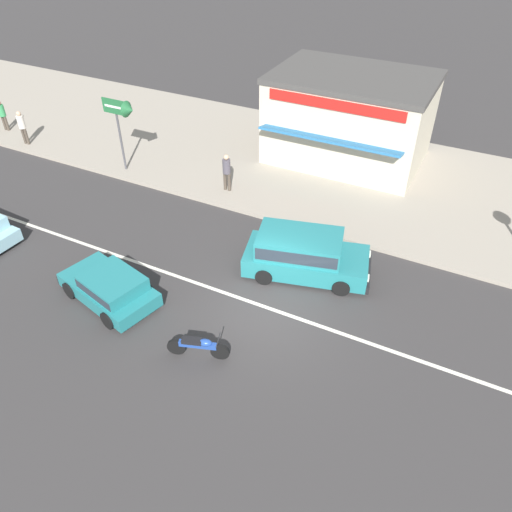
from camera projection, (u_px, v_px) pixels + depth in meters
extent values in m
plane|color=#383535|center=(269.00, 308.00, 16.26)|extent=(160.00, 160.00, 0.00)
cube|color=silver|center=(269.00, 308.00, 16.26)|extent=(50.40, 0.14, 0.01)
cube|color=#9E9384|center=(359.00, 177.00, 22.95)|extent=(68.00, 10.00, 0.15)
cube|color=teal|center=(306.00, 261.00, 17.40)|extent=(4.57, 2.87, 0.70)
cube|color=teal|center=(300.00, 244.00, 17.01)|extent=(3.19, 2.35, 0.70)
cube|color=#28333D|center=(300.00, 244.00, 17.01)|extent=(3.09, 2.36, 0.45)
cube|color=black|center=(368.00, 274.00, 17.16)|extent=(0.57, 1.82, 0.28)
cube|color=white|center=(370.00, 254.00, 17.45)|extent=(0.14, 0.25, 0.14)
cube|color=white|center=(368.00, 278.00, 16.44)|extent=(0.14, 0.25, 0.14)
cylinder|color=black|center=(345.00, 255.00, 18.00)|extent=(0.64, 0.36, 0.60)
cylinder|color=black|center=(341.00, 287.00, 16.62)|extent=(0.64, 0.36, 0.60)
cylinder|color=black|center=(274.00, 246.00, 18.44)|extent=(0.64, 0.36, 0.60)
cylinder|color=black|center=(264.00, 276.00, 17.07)|extent=(0.64, 0.36, 0.60)
cube|color=teal|center=(109.00, 289.00, 16.39)|extent=(3.72, 2.47, 0.48)
cube|color=teal|center=(113.00, 283.00, 15.93)|extent=(2.19, 1.93, 0.46)
cube|color=#28333D|center=(113.00, 283.00, 15.93)|extent=(2.12, 1.94, 0.29)
cube|color=black|center=(79.00, 269.00, 17.36)|extent=(0.52, 1.62, 0.28)
cube|color=white|center=(63.00, 273.00, 16.87)|extent=(0.14, 0.25, 0.14)
cube|color=white|center=(93.00, 257.00, 17.57)|extent=(0.14, 0.25, 0.14)
cylinder|color=black|center=(70.00, 290.00, 16.53)|extent=(0.64, 0.36, 0.60)
cylinder|color=black|center=(110.00, 267.00, 17.48)|extent=(0.64, 0.36, 0.60)
cylinder|color=black|center=(109.00, 320.00, 15.44)|extent=(0.64, 0.36, 0.60)
cylinder|color=black|center=(149.00, 294.00, 16.39)|extent=(0.64, 0.36, 0.60)
cylinder|color=black|center=(10.00, 232.00, 19.15)|extent=(0.61, 0.26, 0.60)
cylinder|color=black|center=(220.00, 352.00, 14.45)|extent=(0.56, 0.27, 0.56)
cylinder|color=black|center=(176.00, 347.00, 14.60)|extent=(0.56, 0.27, 0.56)
cube|color=#23479E|center=(198.00, 345.00, 14.40)|extent=(1.10, 0.48, 0.18)
cube|color=black|center=(192.00, 341.00, 14.33)|extent=(0.63, 0.41, 0.12)
ellipsoid|color=#23479E|center=(205.00, 343.00, 14.30)|extent=(0.46, 0.35, 0.22)
cylinder|color=#232326|center=(218.00, 340.00, 14.14)|extent=(0.21, 0.54, 0.03)
cylinder|color=#4C4C51|center=(121.00, 142.00, 22.60)|extent=(0.10, 0.10, 2.70)
cube|color=#236638|center=(114.00, 107.00, 21.54)|extent=(1.26, 0.06, 0.64)
cone|color=#236638|center=(129.00, 110.00, 21.26)|extent=(0.36, 0.71, 0.71)
cube|color=white|center=(114.00, 107.00, 21.52)|extent=(1.01, 0.01, 0.10)
cylinder|color=#4C4238|center=(225.00, 181.00, 21.70)|extent=(0.14, 0.14, 0.84)
cylinder|color=#4C4238|center=(229.00, 182.00, 21.63)|extent=(0.14, 0.14, 0.84)
cylinder|color=#514C56|center=(227.00, 166.00, 21.22)|extent=(0.34, 0.34, 0.63)
sphere|color=#D6AD89|center=(226.00, 157.00, 20.95)|extent=(0.23, 0.23, 0.23)
cylinder|color=#4C4238|center=(24.00, 136.00, 25.34)|extent=(0.14, 0.14, 0.85)
cylinder|color=#4C4238|center=(27.00, 136.00, 25.27)|extent=(0.14, 0.14, 0.85)
cylinder|color=silver|center=(21.00, 122.00, 24.84)|extent=(0.34, 0.34, 0.64)
sphere|color=#D6AD89|center=(18.00, 114.00, 24.57)|extent=(0.23, 0.23, 0.23)
cylinder|color=#4C4238|center=(4.00, 123.00, 26.69)|extent=(0.14, 0.14, 0.79)
cylinder|color=#4C4238|center=(7.00, 123.00, 26.62)|extent=(0.14, 0.14, 0.79)
cylinder|color=#389956|center=(1.00, 111.00, 26.23)|extent=(0.34, 0.34, 0.59)
cube|color=beige|center=(349.00, 120.00, 23.26)|extent=(7.00, 4.91, 3.76)
cube|color=#474442|center=(355.00, 77.00, 22.03)|extent=(7.14, 5.00, 0.24)
cube|color=#286BA3|center=(329.00, 140.00, 21.19)|extent=(6.30, 0.90, 0.28)
cube|color=red|center=(335.00, 105.00, 20.55)|extent=(5.95, 0.08, 0.44)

